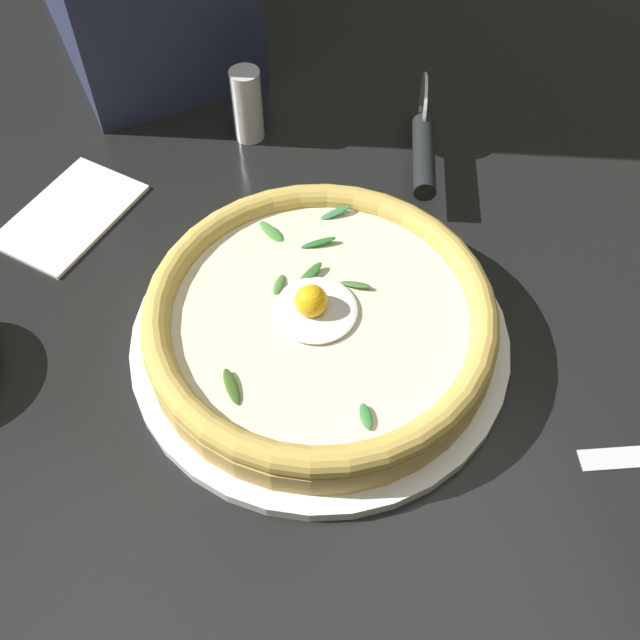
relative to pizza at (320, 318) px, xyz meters
name	(u,v)px	position (x,y,z in m)	size (l,w,h in m)	color
ground_plane	(291,388)	(0.03, 0.03, -0.05)	(2.40, 2.40, 0.03)	black
pizza_plate	(320,338)	(0.00, 0.00, -0.03)	(0.32, 0.32, 0.01)	white
pizza	(320,318)	(0.00, 0.00, 0.00)	(0.29, 0.29, 0.06)	tan
pizza_cutter	(423,143)	(-0.14, -0.20, 0.00)	(0.05, 0.16, 0.07)	silver
folded_napkin	(70,213)	(0.22, -0.19, -0.03)	(0.14, 0.09, 0.01)	white
pepper_shaker	(247,105)	(0.04, -0.28, 0.01)	(0.03, 0.03, 0.08)	silver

